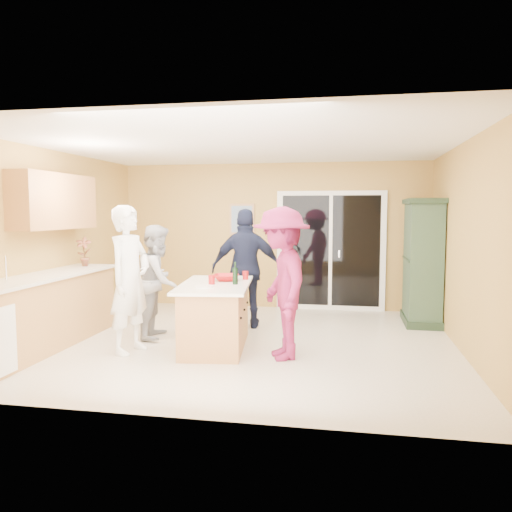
% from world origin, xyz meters
% --- Properties ---
extents(floor, '(5.50, 5.50, 0.00)m').
position_xyz_m(floor, '(0.00, 0.00, 0.00)').
color(floor, beige).
rests_on(floor, ground).
extents(ceiling, '(5.50, 5.00, 0.10)m').
position_xyz_m(ceiling, '(0.00, 0.00, 2.60)').
color(ceiling, white).
rests_on(ceiling, wall_back).
extents(wall_back, '(5.50, 0.10, 2.60)m').
position_xyz_m(wall_back, '(0.00, 2.50, 1.30)').
color(wall_back, '#E1BD5C').
rests_on(wall_back, ground).
extents(wall_front, '(5.50, 0.10, 2.60)m').
position_xyz_m(wall_front, '(0.00, -2.50, 1.30)').
color(wall_front, '#E1BD5C').
rests_on(wall_front, ground).
extents(wall_left, '(0.10, 5.00, 2.60)m').
position_xyz_m(wall_left, '(-2.75, 0.00, 1.30)').
color(wall_left, '#E1BD5C').
rests_on(wall_left, ground).
extents(wall_right, '(0.10, 5.00, 2.60)m').
position_xyz_m(wall_right, '(2.75, 0.00, 1.30)').
color(wall_right, '#E1BD5C').
rests_on(wall_right, ground).
extents(left_cabinet_run, '(0.65, 3.05, 1.24)m').
position_xyz_m(left_cabinet_run, '(-2.45, -1.05, 0.46)').
color(left_cabinet_run, tan).
rests_on(left_cabinet_run, floor).
extents(upper_cabinets, '(0.35, 1.60, 0.75)m').
position_xyz_m(upper_cabinets, '(-2.58, -0.20, 1.88)').
color(upper_cabinets, tan).
rests_on(upper_cabinets, wall_left).
extents(sliding_door, '(1.90, 0.07, 2.10)m').
position_xyz_m(sliding_door, '(1.05, 2.46, 1.05)').
color(sliding_door, white).
rests_on(sliding_door, floor).
extents(framed_picture, '(0.46, 0.04, 0.56)m').
position_xyz_m(framed_picture, '(-0.55, 2.48, 1.60)').
color(framed_picture, tan).
rests_on(framed_picture, wall_back).
extents(kitchen_island, '(1.04, 1.67, 0.83)m').
position_xyz_m(kitchen_island, '(-0.30, -0.32, 0.39)').
color(kitchen_island, tan).
rests_on(kitchen_island, floor).
extents(green_hutch, '(0.55, 1.05, 1.93)m').
position_xyz_m(green_hutch, '(2.49, 1.62, 0.94)').
color(green_hutch, '#1F3321').
rests_on(green_hutch, floor).
extents(woman_white, '(0.58, 0.74, 1.82)m').
position_xyz_m(woman_white, '(-1.28, -0.70, 0.91)').
color(woman_white, white).
rests_on(woman_white, floor).
extents(woman_grey, '(0.68, 0.82, 1.56)m').
position_xyz_m(woman_grey, '(-1.22, 0.08, 0.78)').
color(woman_grey, '#9E9EA0').
rests_on(woman_grey, floor).
extents(woman_navy, '(1.09, 0.57, 1.78)m').
position_xyz_m(woman_navy, '(-0.13, 0.85, 0.89)').
color(woman_navy, '#192138').
rests_on(woman_navy, floor).
extents(woman_magenta, '(1.02, 1.32, 1.80)m').
position_xyz_m(woman_magenta, '(0.59, -0.61, 0.90)').
color(woman_magenta, maroon).
rests_on(woman_magenta, floor).
extents(serving_bowl, '(0.37, 0.37, 0.08)m').
position_xyz_m(serving_bowl, '(-0.22, -0.05, 0.87)').
color(serving_bowl, '#A51214').
rests_on(serving_bowl, kitchen_island).
extents(tulip_vase, '(0.27, 0.22, 0.43)m').
position_xyz_m(tulip_vase, '(-2.45, 0.30, 1.16)').
color(tulip_vase, red).
rests_on(tulip_vase, left_cabinet_run).
extents(tumbler_near, '(0.10, 0.10, 0.12)m').
position_xyz_m(tumbler_near, '(-0.32, -0.41, 0.89)').
color(tumbler_near, '#A51214').
rests_on(tumbler_near, kitchen_island).
extents(tumbler_far, '(0.08, 0.08, 0.11)m').
position_xyz_m(tumbler_far, '(0.00, 0.11, 0.89)').
color(tumbler_far, '#A51214').
rests_on(tumbler_far, kitchen_island).
extents(wine_bottle, '(0.07, 0.07, 0.28)m').
position_xyz_m(wine_bottle, '(-0.03, -0.34, 0.94)').
color(wine_bottle, black).
rests_on(wine_bottle, kitchen_island).
extents(white_plate, '(0.27, 0.27, 0.02)m').
position_xyz_m(white_plate, '(-0.35, -0.64, 0.84)').
color(white_plate, white).
rests_on(white_plate, kitchen_island).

